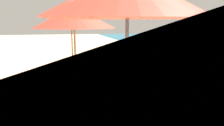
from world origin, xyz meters
name	(u,v)px	position (x,y,z in m)	size (l,w,h in m)	color
lounger_second_shoreside	(127,113)	(1.02, 4.48, 0.29)	(1.53, 0.80, 0.64)	#4CA572
umbrella_third	(74,17)	(0.19, 6.47, 2.19)	(2.15, 2.15, 2.53)	olive
lounger_third_shoreside	(87,76)	(0.65, 7.64, 0.32)	(1.41, 0.80, 0.55)	yellow
umbrella_farthest	(71,8)	(0.29, 9.32, 2.60)	(2.59, 2.59, 3.00)	olive
lounger_farthest_shoreside	(84,62)	(0.88, 10.50, 0.28)	(1.66, 0.90, 0.55)	#4CA572
lounger_farthest_inland	(104,73)	(1.30, 8.03, 0.29)	(1.54, 0.79, 0.53)	yellow
cooler_box	(161,72)	(3.60, 8.31, 0.16)	(0.42, 0.55, 0.33)	#2659B2
beach_ball	(93,58)	(1.57, 12.51, 0.16)	(0.32, 0.32, 0.32)	white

